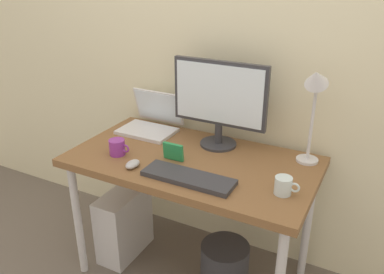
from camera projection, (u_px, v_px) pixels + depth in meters
name	position (u px, v px, depth m)	size (l,w,h in m)	color
ground_plane	(192.00, 271.00, 2.35)	(6.00, 6.00, 0.00)	#665B51
back_wall	(227.00, 37.00, 2.15)	(4.40, 0.04, 2.60)	beige
desk	(192.00, 170.00, 2.07)	(1.26, 0.69, 0.75)	brown
monitor	(219.00, 99.00, 2.09)	(0.52, 0.20, 0.47)	#333338
laptop	(152.00, 121.00, 2.37)	(0.32, 0.28, 0.22)	silver
desk_lamp	(314.00, 94.00, 1.84)	(0.11, 0.16, 0.51)	silver
keyboard	(188.00, 178.00, 1.84)	(0.44, 0.14, 0.02)	#333338
mouse	(133.00, 164.00, 1.95)	(0.06, 0.09, 0.03)	#B2B2B7
coffee_mug	(117.00, 147.00, 2.07)	(0.12, 0.08, 0.08)	purple
glass_cup	(284.00, 186.00, 1.72)	(0.11, 0.08, 0.08)	silver
photo_frame	(173.00, 152.00, 2.01)	(0.11, 0.02, 0.09)	#268C4C
computer_tower	(124.00, 223.00, 2.43)	(0.18, 0.36, 0.42)	silver
wastebasket	(224.00, 268.00, 2.16)	(0.26, 0.26, 0.30)	#333338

